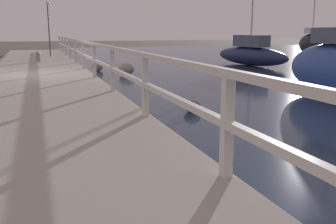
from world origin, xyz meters
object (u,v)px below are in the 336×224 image
sailboat_navy (251,54)px  sailboat_black (312,43)px  dock_lamp (48,20)px  sailboat_blue (336,67)px  mooring_bollard (38,56)px

sailboat_navy → sailboat_black: sailboat_black is taller
dock_lamp → sailboat_blue: (6.65, -14.85, -1.51)m
dock_lamp → sailboat_blue: size_ratio=0.40×
dock_lamp → sailboat_navy: sailboat_navy is taller
sailboat_blue → sailboat_black: sailboat_blue is taller
dock_lamp → sailboat_navy: size_ratio=0.54×
mooring_bollard → sailboat_blue: 13.18m
sailboat_navy → sailboat_blue: bearing=-115.2°
sailboat_black → dock_lamp: bearing=-165.2°
sailboat_blue → mooring_bollard: bearing=126.7°
sailboat_navy → dock_lamp: bearing=144.5°
mooring_bollard → sailboat_blue: sailboat_blue is taller
dock_lamp → sailboat_black: sailboat_black is taller
mooring_bollard → sailboat_black: (19.10, 4.95, 0.27)m
sailboat_blue → sailboat_black: size_ratio=1.15×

